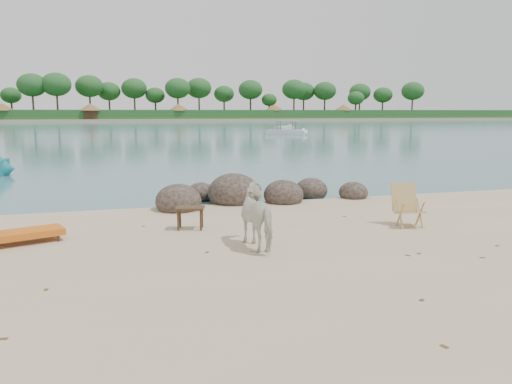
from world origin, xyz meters
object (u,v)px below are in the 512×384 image
boulders (248,195)px  cow (261,217)px  lounge_chair (22,231)px  side_table (190,219)px  deck_chair (410,207)px

boulders → cow: size_ratio=4.46×
lounge_chair → side_table: bearing=-14.4°
boulders → lounge_chair: bearing=-149.0°
boulders → side_table: size_ratio=10.41×
cow → deck_chair: (3.75, 0.70, -0.13)m
boulders → side_table: boulders is taller
cow → lounge_chair: 4.79m
boulders → side_table: 3.71m
lounge_chair → deck_chair: bearing=-25.2°
cow → side_table: bearing=-67.3°
lounge_chair → boulders: bearing=11.7°
lounge_chair → cow: bearing=-38.2°
cow → deck_chair: 3.81m
boulders → deck_chair: size_ratio=6.65×
boulders → deck_chair: bearing=-56.9°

